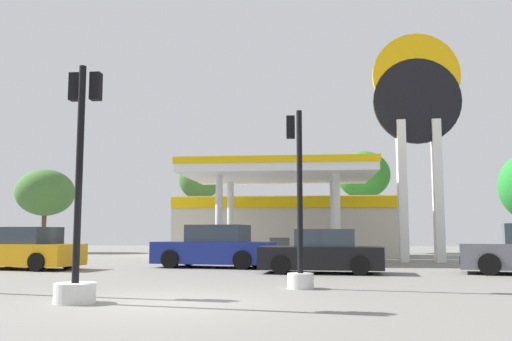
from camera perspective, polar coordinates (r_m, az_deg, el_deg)
The scene contains 11 objects.
ground_plane at distance 11.11m, azimuth -8.91°, elevation -13.36°, with size 90.00×90.00×0.00m, color slate.
gas_station at distance 31.31m, azimuth 2.99°, elevation -5.16°, with size 12.24×12.08×4.56m.
station_pole_sign at distance 27.05m, azimuth 16.34°, elevation 5.36°, with size 4.06×0.56×10.75m.
car_0 at distance 22.31m, azimuth -22.88°, elevation -7.58°, with size 4.59×2.60×1.55m.
car_1 at distance 21.71m, azimuth -4.28°, elevation -8.00°, with size 4.84×2.64×1.64m.
car_3 at distance 18.80m, azimuth 6.80°, elevation -8.48°, with size 4.19×2.08×1.46m.
traffic_signal_0 at distance 13.69m, azimuth 4.46°, elevation -6.45°, with size 0.64×0.68×4.40m.
traffic_signal_1 at distance 11.46m, azimuth -17.93°, elevation -5.88°, with size 0.80×0.80×4.71m.
tree_0 at distance 40.25m, azimuth -20.94°, elevation -2.15°, with size 3.92×3.92×5.63m.
tree_1 at distance 37.81m, azimuth -5.81°, elevation -0.93°, with size 2.90×2.90×6.39m.
tree_2 at distance 37.63m, azimuth 11.02°, elevation -0.46°, with size 3.56×3.56×6.77m.
Camera 1 is at (2.75, -10.68, 1.37)m, focal length 38.73 mm.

